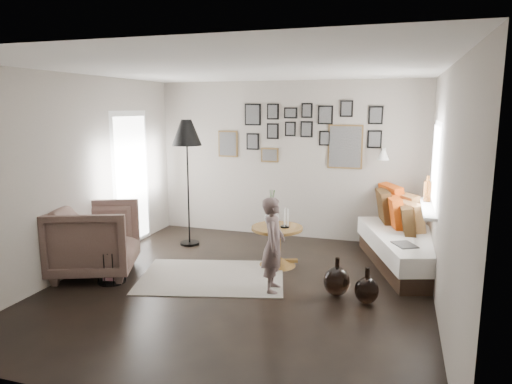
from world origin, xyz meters
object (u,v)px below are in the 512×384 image
(vase, at_px, (272,215))
(child, at_px, (273,245))
(demijohn_large, at_px, (337,281))
(pedestal_table, at_px, (277,248))
(daybed, at_px, (408,242))
(armchair, at_px, (95,239))
(floor_lamp, at_px, (187,137))
(demijohn_small, at_px, (367,290))
(magazine_basket, at_px, (111,266))

(vase, xyz_separation_m, child, (0.27, -0.90, -0.14))
(vase, xyz_separation_m, demijohn_large, (1.01, -0.81, -0.53))
(vase, bearing_deg, pedestal_table, -14.04)
(vase, distance_m, daybed, 1.93)
(child, bearing_deg, armchair, 85.43)
(floor_lamp, distance_m, demijohn_small, 3.58)
(demijohn_small, bearing_deg, floor_lamp, 153.16)
(pedestal_table, relative_size, daybed, 0.32)
(daybed, relative_size, magazine_basket, 5.09)
(vase, xyz_separation_m, demijohn_small, (1.36, -0.93, -0.55))
(demijohn_small, height_order, child, child)
(daybed, relative_size, armchair, 2.16)
(demijohn_small, bearing_deg, vase, 145.64)
(armchair, bearing_deg, floor_lamp, -42.99)
(pedestal_table, relative_size, magazine_basket, 1.61)
(magazine_basket, bearing_deg, vase, 35.36)
(magazine_basket, distance_m, demijohn_large, 2.79)
(armchair, xyz_separation_m, child, (2.38, 0.15, 0.10))
(floor_lamp, bearing_deg, magazine_basket, -97.40)
(floor_lamp, relative_size, demijohn_small, 4.76)
(magazine_basket, bearing_deg, demijohn_small, 5.67)
(vase, height_order, daybed, vase)
(floor_lamp, bearing_deg, vase, -19.12)
(daybed, relative_size, child, 1.95)
(pedestal_table, bearing_deg, armchair, -154.90)
(pedestal_table, xyz_separation_m, vase, (-0.08, 0.02, 0.45))
(demijohn_small, bearing_deg, armchair, -178.10)
(armchair, xyz_separation_m, demijohn_small, (3.47, 0.12, -0.31))
(floor_lamp, distance_m, demijohn_large, 3.25)
(demijohn_large, bearing_deg, vase, 141.29)
(floor_lamp, bearing_deg, daybed, 0.40)
(pedestal_table, distance_m, daybed, 1.82)
(pedestal_table, xyz_separation_m, floor_lamp, (-1.60, 0.55, 1.46))
(demijohn_small, bearing_deg, pedestal_table, 144.60)
(pedestal_table, distance_m, demijohn_large, 1.23)
(pedestal_table, relative_size, floor_lamp, 0.36)
(daybed, bearing_deg, magazine_basket, -171.57)
(magazine_basket, bearing_deg, child, 9.69)
(daybed, distance_m, magazine_basket, 3.98)
(pedestal_table, height_order, child, child)
(pedestal_table, distance_m, magazine_basket, 2.20)
(armchair, distance_m, magazine_basket, 0.49)
(armchair, bearing_deg, demijohn_large, -108.05)
(floor_lamp, relative_size, child, 1.74)
(magazine_basket, distance_m, demijohn_small, 3.13)
(daybed, height_order, magazine_basket, daybed)
(demijohn_small, bearing_deg, child, 178.14)
(armchair, relative_size, demijohn_small, 2.48)
(floor_lamp, bearing_deg, demijohn_large, -27.86)
(daybed, distance_m, floor_lamp, 3.60)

